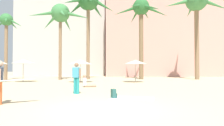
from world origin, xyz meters
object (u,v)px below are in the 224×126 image
(palm_tree_far_right, at_px, (60,16))
(beach_towel, at_px, (132,98))
(cafe_umbrella_1, at_px, (80,62))
(person_far_left, at_px, (87,83))
(cafe_umbrella_3, at_px, (23,61))
(person_near_right, at_px, (76,77))
(palm_tree_far_left, at_px, (197,5))
(backpack, at_px, (114,94))
(palm_tree_right, at_px, (141,14))
(cafe_umbrella_2, at_px, (135,62))
(palm_tree_center, at_px, (6,26))
(palm_tree_left, at_px, (88,4))

(palm_tree_far_right, height_order, beach_towel, palm_tree_far_right)
(cafe_umbrella_1, xyz_separation_m, person_far_left, (1.29, -4.35, -1.63))
(cafe_umbrella_3, bearing_deg, person_near_right, -50.72)
(palm_tree_far_left, distance_m, backpack, 19.88)
(cafe_umbrella_1, bearing_deg, palm_tree_far_right, 127.20)
(cafe_umbrella_3, bearing_deg, palm_tree_right, 23.16)
(cafe_umbrella_2, bearing_deg, person_near_right, -114.97)
(cafe_umbrella_2, xyz_separation_m, cafe_umbrella_3, (-10.90, 0.10, 0.07))
(cafe_umbrella_2, xyz_separation_m, beach_towel, (-1.04, -9.93, -1.94))
(beach_towel, distance_m, person_near_right, 3.38)
(palm_tree_center, bearing_deg, palm_tree_right, 6.46)
(cafe_umbrella_3, bearing_deg, cafe_umbrella_1, -3.26)
(cafe_umbrella_3, height_order, person_near_right, cafe_umbrella_3)
(palm_tree_far_right, bearing_deg, cafe_umbrella_3, -123.25)
(palm_tree_right, height_order, palm_tree_far_right, palm_tree_right)
(palm_tree_far_left, bearing_deg, palm_tree_far_right, -175.94)
(palm_tree_far_left, height_order, cafe_umbrella_3, palm_tree_far_left)
(palm_tree_left, distance_m, palm_tree_right, 6.61)
(palm_tree_far_left, distance_m, person_near_right, 19.62)
(palm_tree_far_left, relative_size, palm_tree_left, 0.99)
(palm_tree_far_left, relative_size, cafe_umbrella_2, 4.98)
(palm_tree_right, relative_size, person_near_right, 5.85)
(cafe_umbrella_3, bearing_deg, palm_tree_center, 137.06)
(palm_tree_far_left, distance_m, palm_tree_right, 6.72)
(cafe_umbrella_2, bearing_deg, beach_towel, -95.97)
(backpack, bearing_deg, palm_tree_far_left, 37.64)
(person_far_left, bearing_deg, beach_towel, -78.50)
(cafe_umbrella_1, bearing_deg, cafe_umbrella_3, 176.74)
(palm_tree_far_left, distance_m, palm_tree_center, 22.59)
(backpack, bearing_deg, palm_tree_right, 59.16)
(person_far_left, bearing_deg, palm_tree_far_right, 100.59)
(palm_tree_left, bearing_deg, beach_towel, -74.23)
(palm_tree_far_left, bearing_deg, cafe_umbrella_2, -147.02)
(cafe_umbrella_3, xyz_separation_m, person_far_left, (6.95, -4.67, -1.70))
(palm_tree_far_left, bearing_deg, palm_tree_right, 178.36)
(beach_towel, bearing_deg, person_far_left, 118.51)
(backpack, height_order, person_near_right, person_near_right)
(palm_tree_center, distance_m, backpack, 19.36)
(person_near_right, bearing_deg, cafe_umbrella_1, 40.83)
(palm_tree_left, height_order, palm_tree_right, palm_tree_left)
(palm_tree_right, xyz_separation_m, person_far_left, (-5.13, -9.84, -7.63))
(palm_tree_left, relative_size, palm_tree_far_right, 1.24)
(palm_tree_far_left, relative_size, person_far_left, 10.59)
(beach_towel, bearing_deg, palm_tree_left, 105.77)
(cafe_umbrella_3, bearing_deg, backpack, -47.97)
(cafe_umbrella_1, relative_size, cafe_umbrella_2, 1.11)
(beach_towel, bearing_deg, cafe_umbrella_3, 134.51)
(palm_tree_far_right, bearing_deg, person_far_left, -62.40)
(cafe_umbrella_2, relative_size, person_far_left, 2.13)
(palm_tree_center, xyz_separation_m, backpack, (12.65, -13.38, -6.00))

